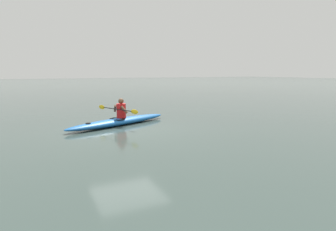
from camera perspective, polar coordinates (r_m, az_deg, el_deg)
The scene contains 3 objects.
ground_plane at distance 10.28m, azimuth -8.38°, elevation -2.83°, with size 160.00×160.00×0.00m, color #384742.
kayak at distance 11.18m, azimuth -9.80°, elevation -1.19°, with size 4.58×2.38×0.27m.
kayaker at distance 11.15m, azimuth -9.56°, elevation 1.18°, with size 0.94×2.26×0.77m.
Camera 1 is at (3.01, 9.61, 2.08)m, focal length 30.04 mm.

